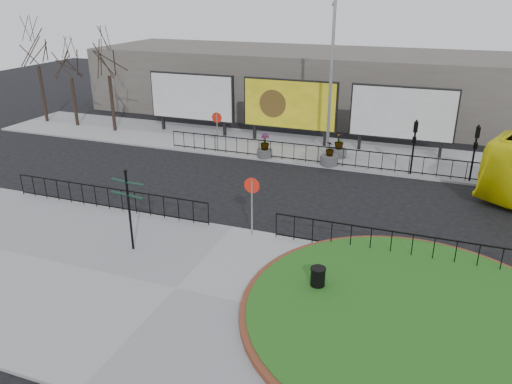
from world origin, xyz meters
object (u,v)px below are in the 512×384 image
at_px(lamp_post, 331,77).
at_px(fingerpost_sign, 128,202).
at_px(planter_c, 339,148).
at_px(litter_bin, 318,279).
at_px(planter_a, 265,149).
at_px(planter_b, 329,157).
at_px(billboard_mid, 290,105).

height_order(lamp_post, fingerpost_sign, lamp_post).
relative_size(lamp_post, planter_c, 6.28).
relative_size(litter_bin, planter_a, 0.60).
xyz_separation_m(litter_bin, planter_b, (-2.50, 12.90, 0.01)).
bearing_deg(planter_a, litter_bin, -63.55).
height_order(planter_a, planter_b, planter_a).
relative_size(fingerpost_sign, planter_b, 2.35).
distance_m(planter_a, planter_b, 3.92).
relative_size(lamp_post, fingerpost_sign, 2.84).
height_order(billboard_mid, planter_c, billboard_mid).
bearing_deg(planter_a, planter_b, 0.00).
relative_size(billboard_mid, planter_b, 4.48).
height_order(litter_bin, planter_c, planter_c).
bearing_deg(planter_c, planter_a, -158.76).
distance_m(billboard_mid, planter_a, 4.09).
bearing_deg(lamp_post, planter_b, -72.88).
distance_m(planter_a, planter_c, 4.42).
bearing_deg(lamp_post, litter_bin, -78.34).
relative_size(billboard_mid, planter_a, 4.34).
bearing_deg(planter_b, fingerpost_sign, -111.27).
bearing_deg(planter_b, planter_c, 82.87).
bearing_deg(planter_c, billboard_mid, 151.95).
bearing_deg(litter_bin, planter_b, 100.97).
bearing_deg(planter_b, planter_a, 180.00).
bearing_deg(lamp_post, planter_c, 0.00).
relative_size(lamp_post, planter_a, 6.47).
xyz_separation_m(fingerpost_sign, planter_c, (5.08, 14.14, -1.43)).
bearing_deg(lamp_post, planter_a, -154.96).
bearing_deg(fingerpost_sign, lamp_post, 82.98).
height_order(litter_bin, planter_b, planter_b).
bearing_deg(planter_a, fingerpost_sign, -94.40).
bearing_deg(fingerpost_sign, planter_b, 78.95).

